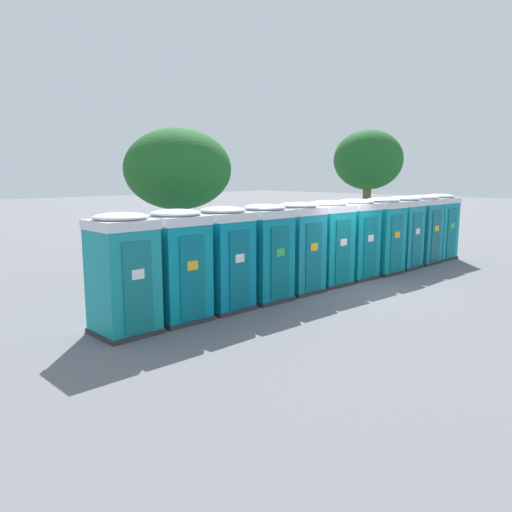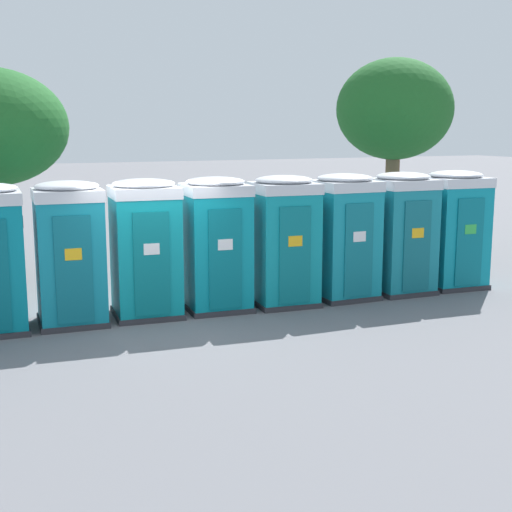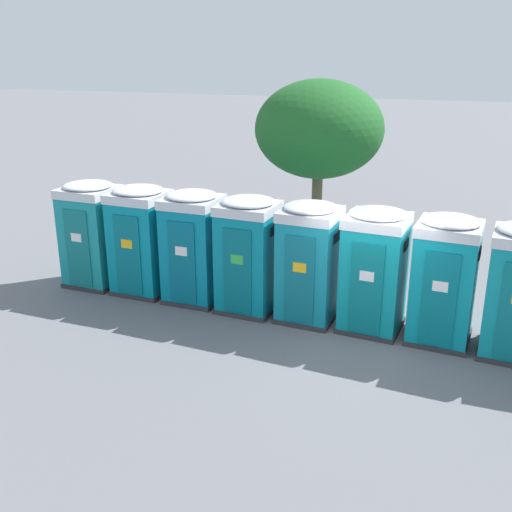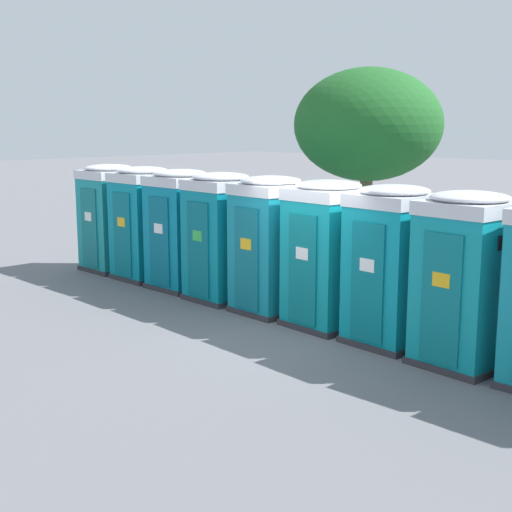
# 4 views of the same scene
# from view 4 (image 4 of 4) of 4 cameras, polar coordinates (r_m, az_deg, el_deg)

# --- Properties ---
(ground_plane) EXTENTS (120.00, 120.00, 0.00)m
(ground_plane) POSITION_cam_4_polar(r_m,az_deg,el_deg) (12.27, 4.45, -5.90)
(ground_plane) COLOR slate
(portapotty_0) EXTENTS (1.26, 1.23, 2.54)m
(portapotty_0) POSITION_cam_4_polar(r_m,az_deg,el_deg) (17.37, -11.59, 3.06)
(portapotty_0) COLOR #2D2D33
(portapotty_0) RESTS_ON ground
(portapotty_1) EXTENTS (1.28, 1.24, 2.54)m
(portapotty_1) POSITION_cam_4_polar(r_m,az_deg,el_deg) (16.26, -8.97, 2.66)
(portapotty_1) COLOR #2D2D33
(portapotty_1) RESTS_ON ground
(portapotty_2) EXTENTS (1.22, 1.21, 2.54)m
(portapotty_2) POSITION_cam_4_polar(r_m,az_deg,el_deg) (15.18, -6.03, 2.18)
(portapotty_2) COLOR #2D2D33
(portapotty_2) RESTS_ON ground
(portapotty_3) EXTENTS (1.27, 1.26, 2.54)m
(portapotty_3) POSITION_cam_4_polar(r_m,az_deg,el_deg) (14.11, -2.82, 1.60)
(portapotty_3) COLOR #2D2D33
(portapotty_3) RESTS_ON ground
(portapotty_4) EXTENTS (1.25, 1.27, 2.54)m
(portapotty_4) POSITION_cam_4_polar(r_m,az_deg,el_deg) (13.14, 1.13, 0.95)
(portapotty_4) COLOR #2D2D33
(portapotty_4) RESTS_ON ground
(portapotty_5) EXTENTS (1.31, 1.30, 2.54)m
(portapotty_5) POSITION_cam_4_polar(r_m,az_deg,el_deg) (12.24, 5.68, 0.20)
(portapotty_5) COLOR #2D2D33
(portapotty_5) RESTS_ON ground
(portapotty_6) EXTENTS (1.28, 1.29, 2.54)m
(portapotty_6) POSITION_cam_4_polar(r_m,az_deg,el_deg) (11.41, 10.78, -0.68)
(portapotty_6) COLOR #2D2D33
(portapotty_6) RESTS_ON ground
(portapotty_7) EXTENTS (1.30, 1.29, 2.54)m
(portapotty_7) POSITION_cam_4_polar(r_m,az_deg,el_deg) (10.60, 16.40, -1.77)
(portapotty_7) COLOR #2D2D33
(portapotty_7) RESTS_ON ground
(street_tree_0) EXTENTS (3.41, 3.41, 4.75)m
(street_tree_0) POSITION_cam_4_polar(r_m,az_deg,el_deg) (16.85, 8.95, 10.29)
(street_tree_0) COLOR brown
(street_tree_0) RESTS_ON ground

